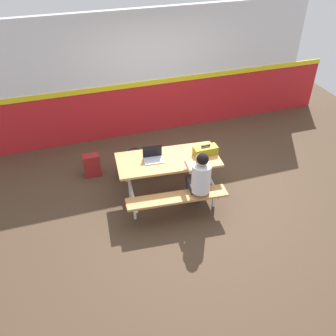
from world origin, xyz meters
The scene contains 8 objects.
ground_plane centered at (0.00, 0.00, -0.01)m, with size 10.00×10.00×0.02m, color #4C3826.
accent_backdrop centered at (0.00, 2.21, 1.25)m, with size 8.00×0.14×2.60m.
picnic_table_main centered at (-0.40, 0.00, 0.57)m, with size 1.75×1.68×0.74m.
student_nearer centered at (-0.07, -0.59, 0.71)m, with size 0.38×0.53×1.21m.
laptop_silver centered at (-0.64, 0.06, 0.79)m, with size 0.34×0.25×0.22m.
toolbox_grey centered at (0.24, -0.05, 0.81)m, with size 0.40×0.18×0.18m.
backpack_dark centered at (-1.57, 0.95, 0.22)m, with size 0.30×0.22×0.44m.
tote_bag_bright centered at (-0.77, 0.87, 0.19)m, with size 0.34×0.21×0.43m.
Camera 1 is at (-1.96, -4.82, 4.27)m, focal length 39.94 mm.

